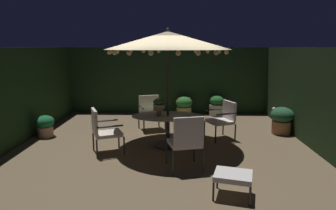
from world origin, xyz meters
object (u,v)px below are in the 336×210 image
object	(u,v)px
patio_chair_southeast	(186,139)
potted_plant_left_far	(45,125)
centerpiece_planter	(159,105)
patio_chair_northeast	(151,111)
potted_plant_back_center	(184,105)
patio_umbrella	(168,41)
patio_chair_east	(103,129)
potted_plant_right_far	(282,119)
potted_plant_back_right	(217,106)
patio_chair_north	(223,117)
ottoman_footrest	(233,176)
patio_dining_table	(168,123)

from	to	relation	value
patio_chair_southeast	potted_plant_left_far	size ratio (longest dim) A/B	1.89
centerpiece_planter	patio_chair_northeast	distance (m)	1.52
patio_chair_southeast	potted_plant_back_center	xyz separation A→B (m)	(0.06, 4.66, -0.28)
patio_umbrella	centerpiece_planter	xyz separation A→B (m)	(-0.21, -0.04, -1.43)
patio_chair_east	potted_plant_right_far	size ratio (longest dim) A/B	1.38
patio_umbrella	patio_chair_southeast	xyz separation A→B (m)	(0.38, -1.44, -1.79)
patio_umbrella	patio_chair_southeast	size ratio (longest dim) A/B	2.65
patio_chair_southeast	potted_plant_back_center	bearing A→B (deg)	89.22
patio_chair_northeast	potted_plant_right_far	size ratio (longest dim) A/B	1.31
patio_chair_southeast	potted_plant_back_right	bearing A→B (deg)	75.97
patio_chair_northeast	centerpiece_planter	bearing A→B (deg)	-77.58
patio_umbrella	potted_plant_back_right	xyz separation A→B (m)	(1.54, 3.20, -2.08)
patio_chair_north	patio_chair_southeast	size ratio (longest dim) A/B	0.89
patio_chair_northeast	ottoman_footrest	world-z (taller)	patio_chair_northeast
patio_chair_north	potted_plant_left_far	world-z (taller)	patio_chair_north
potted_plant_back_center	patio_chair_southeast	bearing A→B (deg)	-90.78
patio_dining_table	potted_plant_left_far	bearing A→B (deg)	169.48
patio_chair_northeast	potted_plant_back_center	world-z (taller)	patio_chair_northeast
patio_umbrella	potted_plant_left_far	bearing A→B (deg)	169.48
patio_chair_north	potted_plant_left_far	bearing A→B (deg)	179.85
patio_chair_east	patio_chair_southeast	xyz separation A→B (m)	(1.75, -0.85, 0.06)
patio_chair_southeast	potted_plant_back_right	world-z (taller)	patio_chair_southeast
centerpiece_planter	potted_plant_back_right	size ratio (longest dim) A/B	0.64
patio_chair_southeast	ottoman_footrest	size ratio (longest dim) A/B	1.59
patio_umbrella	potted_plant_left_far	distance (m)	3.82
patio_chair_east	potted_plant_back_right	world-z (taller)	patio_chair_east
patio_chair_north	patio_chair_northeast	xyz separation A→B (m)	(-1.88, 0.82, -0.01)
patio_chair_northeast	patio_chair_east	world-z (taller)	patio_chair_east
potted_plant_back_center	potted_plant_back_right	size ratio (longest dim) A/B	0.95
potted_plant_back_center	patio_chair_east	bearing A→B (deg)	-115.44
patio_chair_north	potted_plant_right_far	bearing A→B (deg)	17.18
patio_chair_north	potted_plant_back_right	bearing A→B (deg)	86.12
patio_dining_table	patio_chair_northeast	bearing A→B (deg)	110.50
patio_dining_table	potted_plant_right_far	xyz separation A→B (m)	(2.98, 1.07, -0.16)
centerpiece_planter	potted_plant_back_center	bearing A→B (deg)	78.69
centerpiece_planter	patio_chair_northeast	world-z (taller)	centerpiece_planter
ottoman_footrest	patio_chair_southeast	bearing A→B (deg)	124.95
centerpiece_planter	patio_chair_north	distance (m)	1.74
patio_chair_north	patio_chair_northeast	world-z (taller)	patio_chair_north
patio_dining_table	patio_chair_southeast	size ratio (longest dim) A/B	1.58
centerpiece_planter	potted_plant_right_far	size ratio (longest dim) A/B	0.60
potted_plant_left_far	potted_plant_back_right	bearing A→B (deg)	29.17
patio_umbrella	potted_plant_back_center	size ratio (longest dim) A/B	4.48
patio_chair_north	potted_plant_right_far	world-z (taller)	patio_chair_north
centerpiece_planter	patio_chair_east	size ratio (longest dim) A/B	0.43
centerpiece_planter	ottoman_footrest	size ratio (longest dim) A/B	0.64
ottoman_footrest	centerpiece_planter	bearing A→B (deg)	118.15
centerpiece_planter	patio_chair_north	bearing A→B (deg)	21.18
potted_plant_left_far	patio_chair_north	bearing A→B (deg)	-0.15
patio_chair_northeast	potted_plant_left_far	bearing A→B (deg)	-162.94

